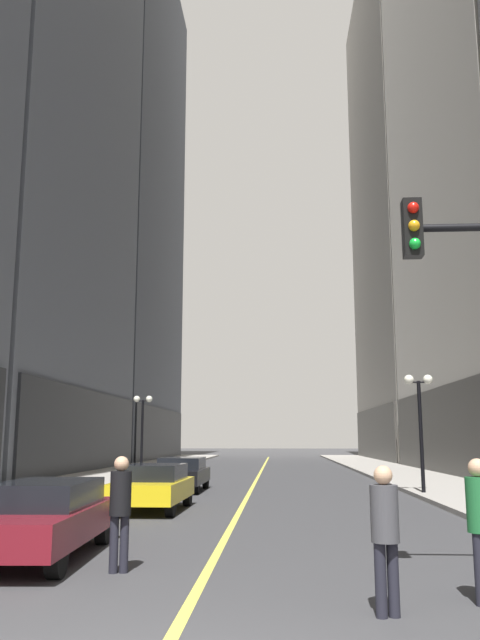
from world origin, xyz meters
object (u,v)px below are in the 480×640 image
at_px(street_lamp_left_far, 143,417).
at_px(pedestrian_with_orange_bag, 385,527).
at_px(pedestrian_in_green_parka, 480,518).
at_px(car_yellow, 153,485).
at_px(street_lamp_right_mid, 420,406).
at_px(car_black, 182,473).
at_px(pedestrian_in_black_coat, 120,504).
at_px(car_maroon, 44,516).

bearing_deg(street_lamp_left_far, pedestrian_with_orange_bag, -72.62).
bearing_deg(pedestrian_in_green_parka, car_yellow, 120.61).
height_order(car_yellow, street_lamp_right_mid, street_lamp_right_mid).
distance_m(pedestrian_with_orange_bag, street_lamp_left_far, 29.62).
relative_size(street_lamp_left_far, street_lamp_right_mid, 1.00).
relative_size(car_black, pedestrian_in_black_coat, 2.42).
xyz_separation_m(pedestrian_in_black_coat, pedestrian_with_orange_bag, (3.80, -2.38, -0.03)).
distance_m(car_black, street_lamp_right_mid, 9.74).
relative_size(car_yellow, street_lamp_right_mid, 0.97).
relative_size(car_maroon, car_yellow, 1.10).
bearing_deg(car_maroon, pedestrian_in_black_coat, -35.18).
distance_m(car_yellow, car_black, 7.33).
height_order(pedestrian_in_black_coat, street_lamp_left_far, street_lamp_left_far).
xyz_separation_m(car_maroon, pedestrian_in_black_coat, (1.65, -1.16, 0.33)).
bearing_deg(car_yellow, pedestrian_with_orange_bag, -66.28).
distance_m(car_black, pedestrian_with_orange_bag, 19.36).
height_order(car_maroon, car_black, same).
bearing_deg(street_lamp_right_mid, car_yellow, -149.55).
bearing_deg(car_maroon, car_yellow, 86.52).
relative_size(car_maroon, street_lamp_right_mid, 1.07).
height_order(pedestrian_with_orange_bag, street_lamp_right_mid, street_lamp_right_mid).
bearing_deg(street_lamp_left_far, street_lamp_right_mid, -42.19).
bearing_deg(pedestrian_in_green_parka, pedestrian_in_black_coat, 161.49).
relative_size(car_yellow, pedestrian_with_orange_bag, 2.45).
height_order(car_maroon, pedestrian_in_black_coat, pedestrian_in_black_coat).
relative_size(car_yellow, pedestrian_in_black_coat, 2.39).
relative_size(pedestrian_with_orange_bag, street_lamp_right_mid, 0.40).
xyz_separation_m(pedestrian_with_orange_bag, pedestrian_in_green_parka, (1.33, 0.67, 0.04)).
relative_size(pedestrian_in_black_coat, street_lamp_left_far, 0.41).
xyz_separation_m(pedestrian_with_orange_bag, street_lamp_right_mid, (3.98, 16.59, 2.23)).
distance_m(car_black, street_lamp_left_far, 10.52).
bearing_deg(car_black, pedestrian_with_orange_bag, -74.44).
bearing_deg(car_maroon, pedestrian_in_green_parka, -23.01).
bearing_deg(street_lamp_right_mid, street_lamp_left_far, 137.81).
relative_size(car_maroon, street_lamp_left_far, 1.07).
bearing_deg(street_lamp_right_mid, car_maroon, -125.86).
height_order(car_yellow, pedestrian_in_black_coat, pedestrian_in_black_coat).
bearing_deg(pedestrian_with_orange_bag, car_maroon, 146.96).
distance_m(pedestrian_in_black_coat, street_lamp_left_far, 26.38).
height_order(car_maroon, pedestrian_with_orange_bag, pedestrian_with_orange_bag).
height_order(car_maroon, pedestrian_in_green_parka, pedestrian_in_green_parka).
xyz_separation_m(car_black, street_lamp_right_mid, (9.17, -2.06, 2.54)).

